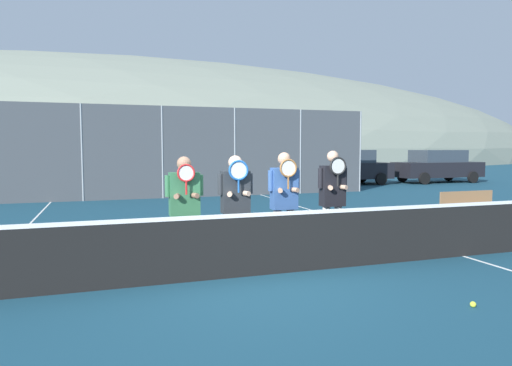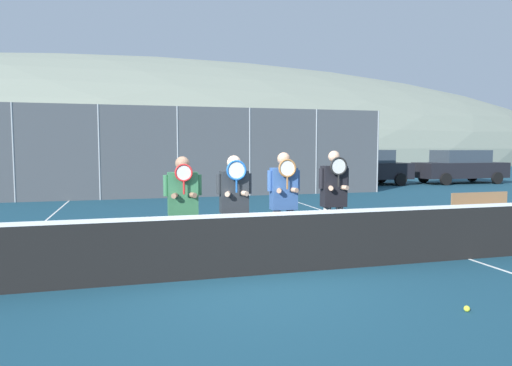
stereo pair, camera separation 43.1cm
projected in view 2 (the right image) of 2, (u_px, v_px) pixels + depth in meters
The scene contains 18 objects.
ground_plane at pixel (250, 276), 6.59m from camera, with size 120.00×120.00×0.00m, color navy.
hill_distant at pixel (144, 160), 66.77m from camera, with size 135.33×75.18×26.31m.
clubhouse_building at pixel (127, 148), 23.45m from camera, with size 15.44×5.50×3.61m.
fence_back at pixel (178, 152), 16.67m from camera, with size 16.41×0.06×3.35m.
tennis_net at pixel (250, 243), 6.55m from camera, with size 10.12×0.09×1.02m.
court_line_left_sideline at pixel (15, 247), 8.50m from camera, with size 0.05×16.00×0.01m, color white.
court_line_right_sideline at pixel (376, 228), 10.46m from camera, with size 0.05×16.00×0.01m, color white.
player_leftmost at pixel (183, 202), 6.96m from camera, with size 0.58×0.34×1.72m.
player_center_left at pixel (234, 200), 7.14m from camera, with size 0.57×0.34×1.73m.
player_center_right at pixel (284, 197), 7.37m from camera, with size 0.55×0.34×1.77m.
player_rightmost at pixel (334, 196), 7.62m from camera, with size 0.54×0.34×1.80m.
car_far_left at pixel (39, 172), 18.26m from camera, with size 4.36×2.10×1.65m.
car_left_of_center at pixel (162, 168), 19.95m from camera, with size 4.03×2.02×1.84m.
car_center at pixel (267, 168), 21.07m from camera, with size 4.14×2.08×1.71m.
car_right_of_center at pixel (364, 167), 22.39m from camera, with size 4.51×1.96×1.73m.
car_far_right at pixel (460, 166), 23.42m from camera, with size 4.67×1.91×1.71m.
bench_courtside at pixel (482, 210), 10.14m from camera, with size 1.48×0.36×0.85m.
tennis_ball_on_court at pixel (467, 309), 5.16m from camera, with size 0.07×0.07×0.07m.
Camera 2 is at (-1.61, -6.26, 1.86)m, focal length 32.00 mm.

